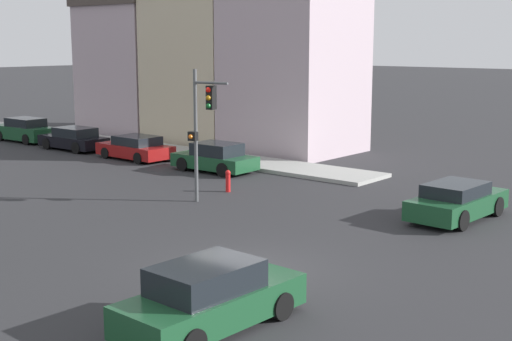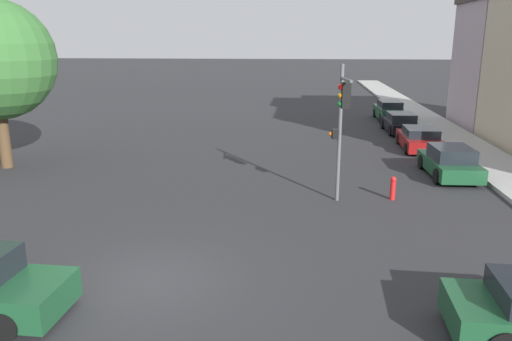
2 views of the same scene
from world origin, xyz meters
name	(u,v)px [view 1 (image 1 of 2)]	position (x,y,z in m)	size (l,w,h in m)	color
ground_plane	(247,270)	(0.00, 0.00, 0.00)	(300.00, 300.00, 0.00)	#28282B
sidewalk_strip	(9,128)	(13.16, 33.78, 0.09)	(2.91, 60.00, 0.18)	#9E9E99
rowhouse_backdrop	(212,54)	(18.25, 18.62, 5.40)	(7.77, 19.87, 11.74)	#B29EA8
traffic_signal	(202,117)	(5.20, 6.72, 3.33)	(0.68, 1.67, 5.15)	#515456
crossing_car_0	(210,298)	(-3.54, -2.02, 0.70)	(4.47, 1.98, 1.49)	#194728
crossing_car_1	(457,201)	(9.07, -1.93, 0.65)	(4.47, 2.07, 1.32)	#194728
parked_car_0	(215,158)	(10.43, 11.02, 0.66)	(2.05, 4.21, 1.40)	#194728
parked_car_1	(136,148)	(10.37, 16.78, 0.60)	(2.08, 4.39, 1.26)	maroon
parked_car_2	(74,139)	(10.27, 22.07, 0.63)	(2.02, 4.44, 1.31)	black
parked_car_3	(25,130)	(10.39, 27.35, 0.71)	(1.93, 4.63, 1.49)	#194728
fire_hydrant	(228,180)	(7.33, 7.37, 0.49)	(0.22, 0.22, 0.92)	red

